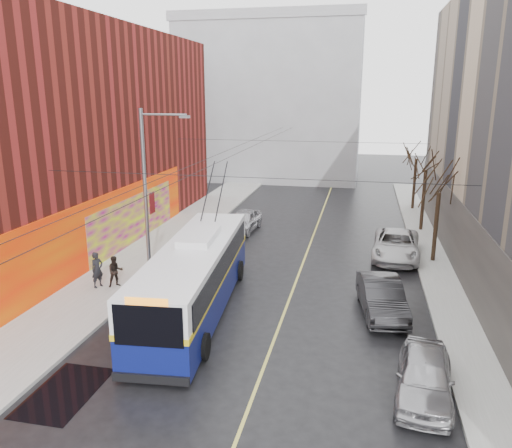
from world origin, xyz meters
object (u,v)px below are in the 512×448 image
Objects in this scene: tree_far at (417,150)px; parked_car_a at (424,376)px; pedestrian_b at (115,271)px; tree_mid at (427,159)px; streetlight_pole at (148,191)px; trolleybus at (195,276)px; parked_car_b at (382,297)px; pedestrian_a at (97,270)px; tree_near at (440,179)px; parked_car_c at (396,245)px; following_car at (244,221)px.

tree_far reaches higher than parked_car_a.
tree_mid is at bearing 2.87° from pedestrian_b.
tree_far is 28.65m from parked_car_a.
trolleybus is (3.62, -3.43, -3.16)m from streetlight_pole.
streetlight_pole is at bearing 162.46° from parked_car_b.
pedestrian_a is (-17.22, -22.03, -4.07)m from tree_far.
parked_car_a is 2.41× the size of pedestrian_a.
tree_near is at bearing -90.00° from tree_mid.
pedestrian_b is (-1.22, -1.78, -3.89)m from streetlight_pole.
tree_far is at bearing -13.52° from pedestrian_a.
tree_far is at bearing 85.00° from parked_car_c.
parked_car_b is (8.32, 1.51, -0.88)m from trolleybus.
pedestrian_b is (-3.77, -12.15, 0.18)m from following_car.
trolleybus is at bearing -140.69° from tree_near.
tree_near is at bearing -13.80° from pedestrian_b.
streetlight_pole is 5.90m from trolleybus.
trolleybus is 13.65m from parked_car_c.
tree_mid is 7.00m from tree_far.
streetlight_pole reaches higher than pedestrian_a.
following_car is (2.55, 10.38, -4.08)m from streetlight_pole.
streetlight_pole is 4.45m from pedestrian_b.
tree_near reaches higher than parked_car_c.
tree_far is 3.57× the size of pedestrian_a.
streetlight_pole is 19.96m from tree_mid.
tree_mid reaches higher than parked_car_a.
tree_far is 0.51× the size of trolleybus.
parked_car_a is 16.44m from pedestrian_a.
tree_mid is (0.00, 7.00, 0.28)m from tree_near.
parked_car_c is at bearing -36.27° from pedestrian_a.
tree_near is 9.51m from parked_car_b.
tree_far is at bearing 73.30° from parked_car_b.
pedestrian_a is at bearing -138.90° from tree_mid.
tree_far is 4.08× the size of pedestrian_b.
trolleybus is 5.17m from pedestrian_b.
trolleybus is at bearing -79.37° from pedestrian_a.
parked_car_c is at bearing 41.49° from trolleybus.
streetlight_pole is 25.09m from tree_far.
tree_far is 22.57m from parked_car_b.
tree_mid is 13.61m from following_car.
parked_car_c reaches higher than following_car.
parked_car_c is 3.63× the size of pedestrian_b.
tree_near reaches higher than trolleybus.
pedestrian_a is at bearing 161.25° from trolleybus.
parked_car_c is at bearing 26.27° from streetlight_pole.
streetlight_pole reaches higher than tree_mid.
parked_car_b is at bearing -47.89° from following_car.
tree_far is (0.00, 14.00, 0.17)m from tree_near.
tree_far is 26.34m from trolleybus.
pedestrian_a reaches higher than parked_car_c.
tree_far is at bearing 52.88° from streetlight_pole.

